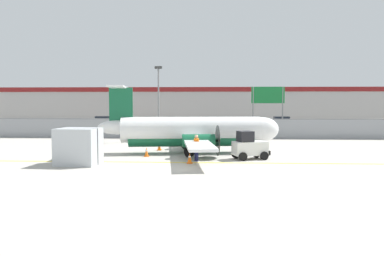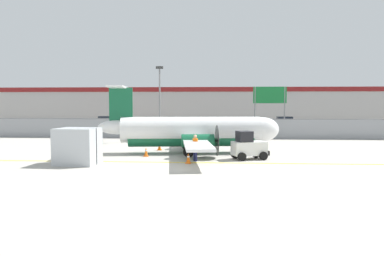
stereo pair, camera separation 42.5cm
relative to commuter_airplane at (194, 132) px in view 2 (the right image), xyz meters
The scene contains 22 objects.
ground_plane 4.82m from the commuter_airplane, 86.29° to the right, with size 140.00×140.00×0.01m.
perimeter_fence 11.47m from the commuter_airplane, 88.53° to the left, with size 98.00×0.10×2.10m.
parking_lot_strip 23.01m from the commuter_airplane, 89.26° to the left, with size 98.00×17.00×0.12m.
background_building 41.48m from the commuter_airplane, 89.59° to the left, with size 91.00×8.10×6.50m.
commuter_airplane is the anchor object (origin of this frame).
baggage_tug 4.84m from the commuter_airplane, 38.03° to the right, with size 2.56×1.95×1.88m.
ground_crew_worker 3.93m from the commuter_airplane, 85.55° to the right, with size 0.47×0.52×1.70m.
cargo_container 8.80m from the commuter_airplane, 140.41° to the right, with size 2.54×2.18×2.20m.
traffic_cone_near_left 5.04m from the commuter_airplane, 90.87° to the right, with size 0.36×0.36×0.64m.
traffic_cone_near_right 4.06m from the commuter_airplane, 147.53° to the right, with size 0.36×0.36×0.64m.
traffic_cone_far_left 6.15m from the commuter_airplane, 24.13° to the left, with size 0.36×0.36×0.64m.
traffic_cone_far_right 3.43m from the commuter_airplane, 153.31° to the left, with size 0.36×0.36×0.64m.
parked_car_0 33.29m from the commuter_airplane, 117.97° to the left, with size 4.25×2.10×1.58m.
parked_car_1 27.25m from the commuter_airplane, 114.18° to the left, with size 4.26×2.12×1.58m.
parked_car_2 22.14m from the commuter_airplane, 103.86° to the left, with size 4.35×2.33×1.58m.
parked_car_3 20.91m from the commuter_airplane, 97.70° to the left, with size 4.23×2.06×1.58m.
parked_car_4 23.49m from the commuter_airplane, 83.36° to the left, with size 4.34×2.30×1.58m.
parked_car_5 26.08m from the commuter_airplane, 76.54° to the left, with size 4.38×2.40×1.58m.
parked_car_6 31.67m from the commuter_airplane, 68.22° to the left, with size 4.22×2.04×1.58m.
parked_car_7 23.02m from the commuter_airplane, 51.04° to the left, with size 4.24×2.08×1.58m.
apron_light_pole 9.73m from the commuter_airplane, 114.54° to the left, with size 0.70×0.30×7.27m.
highway_sign 15.71m from the commuter_airplane, 61.39° to the left, with size 3.60×0.14×5.50m.
Camera 2 is at (1.38, -21.13, 3.72)m, focal length 35.00 mm.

